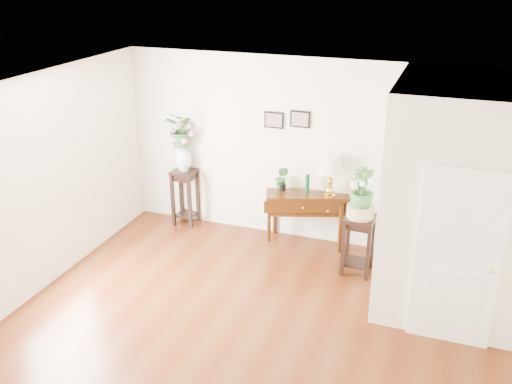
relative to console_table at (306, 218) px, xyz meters
The scene contains 19 objects.
floor 2.60m from the console_table, 88.69° to the right, with size 6.00×5.50×0.02m, color #522811.
ceiling 3.51m from the console_table, 88.69° to the right, with size 6.00×5.50×0.02m, color white.
wall_back 1.01m from the console_table, 71.93° to the left, with size 6.00×0.02×2.80m, color white.
wall_left 4.03m from the console_table, 138.85° to the right, with size 0.02×5.50×2.80m, color white.
partition 2.50m from the console_table, 20.22° to the right, with size 1.80×1.95×2.80m, color white.
door 2.88m from the console_table, 39.74° to the right, with size 0.90×0.05×2.10m, color white.
art_print_left 1.57m from the console_table, 164.86° to the left, with size 0.30×0.02×0.25m, color black.
art_print_right 1.51m from the console_table, 140.09° to the left, with size 0.30×0.02×0.25m, color black.
wall_ornament 2.15m from the console_table, 28.80° to the right, with size 0.51×0.51×0.07m, color tan.
console_table is the anchor object (origin of this frame).
table_lamp 0.83m from the console_table, ahead, with size 0.37×0.37×0.65m, color gold.
green_vase 0.58m from the console_table, behind, with size 0.06×0.06×0.30m, color #083A1C.
potted_plant 0.71m from the console_table, behind, with size 0.20×0.16×0.37m, color #30642F.
plant_stand_a 2.04m from the console_table, behind, with size 0.36×0.36×0.93m, color black.
porcelain_vase 2.17m from the console_table, behind, with size 0.25×0.25×0.44m, color silver, non-canonical shape.
lily_arrangement 2.37m from the console_table, behind, with size 0.51×0.45×0.57m, color #30642F.
plant_stand_b 1.10m from the console_table, 34.72° to the right, with size 0.40×0.40×0.85m, color black.
ceramic_bowl 1.21m from the console_table, 34.72° to the right, with size 0.37×0.37×0.16m, color tan.
narcissus 1.38m from the console_table, 34.72° to the right, with size 0.32×0.32×0.57m, color #30642F.
Camera 1 is at (1.88, -5.07, 4.10)m, focal length 40.00 mm.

